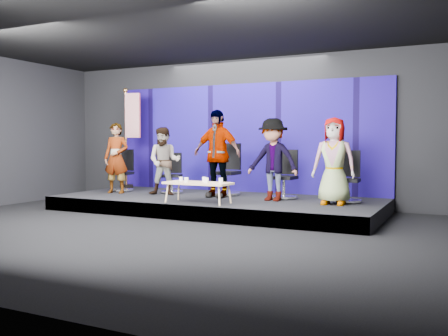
{
  "coord_description": "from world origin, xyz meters",
  "views": [
    {
      "loc": [
        4.88,
        -7.11,
        1.5
      ],
      "look_at": [
        0.22,
        2.4,
        0.95
      ],
      "focal_mm": 40.0,
      "sensor_mm": 36.0,
      "label": 1
    }
  ],
  "objects_px": {
    "panelist_c": "(217,154)",
    "chair_d": "(285,182)",
    "panelist_a": "(116,158)",
    "chair_c": "(227,178)",
    "panelist_e": "(334,161)",
    "mug_d": "(206,180)",
    "chair_e": "(348,185)",
    "mug_c": "(204,179)",
    "coffee_table": "(198,184)",
    "mug_b": "(186,180)",
    "chair_a": "(123,177)",
    "chair_b": "(172,180)",
    "panelist_b": "(164,161)",
    "panelist_d": "(273,160)",
    "flag_stand": "(130,136)",
    "mug_a": "(181,179)",
    "mug_e": "(221,180)"
  },
  "relations": [
    {
      "from": "panelist_c",
      "to": "chair_d",
      "type": "height_order",
      "value": "panelist_c"
    },
    {
      "from": "panelist_a",
      "to": "chair_c",
      "type": "distance_m",
      "value": 2.67
    },
    {
      "from": "panelist_e",
      "to": "mug_d",
      "type": "distance_m",
      "value": 2.48
    },
    {
      "from": "chair_e",
      "to": "mug_c",
      "type": "bearing_deg",
      "value": -156.25
    },
    {
      "from": "coffee_table",
      "to": "panelist_c",
      "type": "bearing_deg",
      "value": 96.64
    },
    {
      "from": "panelist_c",
      "to": "mug_b",
      "type": "distance_m",
      "value": 1.29
    },
    {
      "from": "chair_a",
      "to": "mug_d",
      "type": "relative_size",
      "value": 10.51
    },
    {
      "from": "chair_d",
      "to": "chair_e",
      "type": "distance_m",
      "value": 1.35
    },
    {
      "from": "panelist_e",
      "to": "coffee_table",
      "type": "xyz_separation_m",
      "value": [
        -2.47,
        -0.93,
        -0.46
      ]
    },
    {
      "from": "chair_d",
      "to": "mug_b",
      "type": "xyz_separation_m",
      "value": [
        -1.48,
        -1.62,
        0.12
      ]
    },
    {
      "from": "panelist_a",
      "to": "chair_b",
      "type": "xyz_separation_m",
      "value": [
        1.16,
        0.6,
        -0.51
      ]
    },
    {
      "from": "chair_b",
      "to": "chair_d",
      "type": "xyz_separation_m",
      "value": [
        2.76,
        0.08,
        0.03
      ]
    },
    {
      "from": "chair_b",
      "to": "mug_c",
      "type": "height_order",
      "value": "chair_b"
    },
    {
      "from": "mug_b",
      "to": "mug_d",
      "type": "bearing_deg",
      "value": 11.8
    },
    {
      "from": "panelist_b",
      "to": "panelist_c",
      "type": "relative_size",
      "value": 0.81
    },
    {
      "from": "panelist_c",
      "to": "coffee_table",
      "type": "distance_m",
      "value": 1.21
    },
    {
      "from": "chair_b",
      "to": "mug_d",
      "type": "xyz_separation_m",
      "value": [
        1.69,
        -1.45,
        0.15
      ]
    },
    {
      "from": "mug_c",
      "to": "chair_e",
      "type": "bearing_deg",
      "value": 26.0
    },
    {
      "from": "chair_c",
      "to": "panelist_d",
      "type": "distance_m",
      "value": 1.51
    },
    {
      "from": "chair_e",
      "to": "chair_b",
      "type": "bearing_deg",
      "value": 177.59
    },
    {
      "from": "panelist_b",
      "to": "mug_c",
      "type": "height_order",
      "value": "panelist_b"
    },
    {
      "from": "mug_c",
      "to": "flag_stand",
      "type": "bearing_deg",
      "value": 151.33
    },
    {
      "from": "chair_d",
      "to": "coffee_table",
      "type": "bearing_deg",
      "value": -126.23
    },
    {
      "from": "panelist_d",
      "to": "chair_e",
      "type": "relative_size",
      "value": 1.63
    },
    {
      "from": "panelist_e",
      "to": "panelist_d",
      "type": "bearing_deg",
      "value": 174.74
    },
    {
      "from": "panelist_b",
      "to": "mug_a",
      "type": "height_order",
      "value": "panelist_b"
    },
    {
      "from": "panelist_a",
      "to": "mug_a",
      "type": "relative_size",
      "value": 18.96
    },
    {
      "from": "panelist_d",
      "to": "chair_e",
      "type": "distance_m",
      "value": 1.57
    },
    {
      "from": "chair_c",
      "to": "panelist_d",
      "type": "height_order",
      "value": "panelist_d"
    },
    {
      "from": "panelist_a",
      "to": "panelist_e",
      "type": "xyz_separation_m",
      "value": [
        5.1,
        0.12,
        0.01
      ]
    },
    {
      "from": "panelist_d",
      "to": "coffee_table",
      "type": "bearing_deg",
      "value": -135.69
    },
    {
      "from": "chair_c",
      "to": "mug_c",
      "type": "height_order",
      "value": "chair_c"
    },
    {
      "from": "panelist_e",
      "to": "panelist_a",
      "type": "bearing_deg",
      "value": 179.07
    },
    {
      "from": "chair_c",
      "to": "flag_stand",
      "type": "height_order",
      "value": "flag_stand"
    },
    {
      "from": "chair_d",
      "to": "chair_e",
      "type": "height_order",
      "value": "chair_d"
    },
    {
      "from": "chair_c",
      "to": "panelist_e",
      "type": "distance_m",
      "value": 2.7
    },
    {
      "from": "mug_a",
      "to": "mug_e",
      "type": "xyz_separation_m",
      "value": [
        0.92,
        -0.03,
        0.0
      ]
    },
    {
      "from": "chair_c",
      "to": "mug_d",
      "type": "relative_size",
      "value": 12.09
    },
    {
      "from": "panelist_a",
      "to": "chair_c",
      "type": "relative_size",
      "value": 1.41
    },
    {
      "from": "chair_e",
      "to": "mug_b",
      "type": "height_order",
      "value": "chair_e"
    },
    {
      "from": "coffee_table",
      "to": "mug_e",
      "type": "bearing_deg",
      "value": 4.12
    },
    {
      "from": "chair_a",
      "to": "flag_stand",
      "type": "height_order",
      "value": "flag_stand"
    },
    {
      "from": "panelist_b",
      "to": "mug_d",
      "type": "xyz_separation_m",
      "value": [
        1.59,
        -0.96,
        -0.31
      ]
    },
    {
      "from": "mug_a",
      "to": "coffee_table",
      "type": "bearing_deg",
      "value": -8.8
    },
    {
      "from": "chair_b",
      "to": "panelist_e",
      "type": "xyz_separation_m",
      "value": [
        3.94,
        -0.48,
        0.53
      ]
    },
    {
      "from": "panelist_a",
      "to": "mug_a",
      "type": "distance_m",
      "value": 2.36
    },
    {
      "from": "panelist_a",
      "to": "flag_stand",
      "type": "bearing_deg",
      "value": 97.59
    },
    {
      "from": "chair_c",
      "to": "chair_e",
      "type": "relative_size",
      "value": 1.13
    },
    {
      "from": "chair_a",
      "to": "mug_d",
      "type": "bearing_deg",
      "value": -34.89
    },
    {
      "from": "chair_a",
      "to": "mug_a",
      "type": "xyz_separation_m",
      "value": [
        2.39,
        -1.21,
        0.12
      ]
    }
  ]
}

